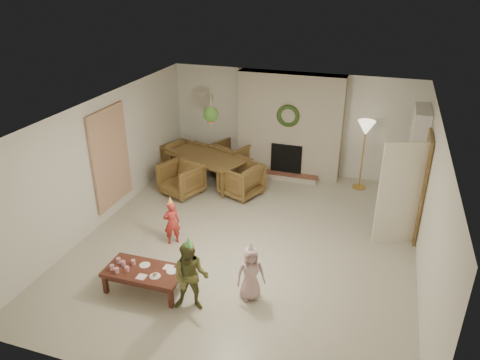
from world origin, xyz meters
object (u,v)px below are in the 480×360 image
at_px(dining_table, 207,169).
at_px(dining_chair_right, 241,180).
at_px(child_red, 172,223).
at_px(coffee_table_top, 144,271).
at_px(dining_chair_far, 231,157).
at_px(dining_chair_left, 183,159).
at_px(child_plaid, 191,277).
at_px(child_pink, 251,273).
at_px(dining_chair_near, 181,179).

xyz_separation_m(dining_table, dining_chair_right, (0.98, -0.40, 0.04)).
distance_m(dining_chair_right, child_red, 2.36).
bearing_deg(coffee_table_top, dining_chair_far, 92.25).
xyz_separation_m(dining_chair_left, child_plaid, (2.23, -4.55, 0.20)).
height_order(dining_chair_right, child_pink, child_pink).
bearing_deg(dining_chair_far, coffee_table_top, 115.21).
xyz_separation_m(dining_table, dining_chair_far, (0.32, 0.78, 0.04)).
relative_size(dining_chair_near, coffee_table_top, 0.66).
relative_size(child_plaid, child_pink, 1.26).
height_order(coffee_table_top, child_pink, child_pink).
xyz_separation_m(dining_chair_left, child_pink, (2.99, -4.04, 0.08)).
bearing_deg(dining_table, dining_chair_near, -90.00).
bearing_deg(dining_table, child_plaid, -48.87).
bearing_deg(child_pink, child_red, 120.80).
relative_size(coffee_table_top, child_red, 1.46).
bearing_deg(coffee_table_top, dining_chair_left, 106.41).
bearing_deg(child_plaid, dining_table, 96.08).
height_order(dining_table, coffee_table_top, dining_table).
distance_m(dining_chair_near, coffee_table_top, 3.40).
xyz_separation_m(dining_chair_far, child_red, (0.06, -3.46, 0.05)).
bearing_deg(dining_table, dining_chair_far, 90.00).
bearing_deg(child_pink, child_plaid, -176.11).
xyz_separation_m(dining_chair_near, child_pink, (2.53, -2.94, 0.08)).
relative_size(dining_chair_near, dining_chair_left, 1.00).
xyz_separation_m(dining_chair_near, dining_chair_right, (1.30, 0.38, 0.00)).
distance_m(dining_chair_far, dining_chair_left, 1.19).
bearing_deg(child_plaid, dining_chair_right, 84.20).
xyz_separation_m(dining_table, child_pink, (2.21, -3.72, 0.11)).
relative_size(dining_chair_far, dining_chair_right, 1.00).
height_order(dining_chair_near, dining_chair_left, same).
xyz_separation_m(dining_chair_left, child_red, (1.16, -3.00, 0.05)).
height_order(dining_chair_near, dining_chair_right, same).
relative_size(dining_chair_right, child_red, 0.96).
bearing_deg(coffee_table_top, dining_chair_near, 104.44).
height_order(child_red, child_pink, child_pink).
height_order(dining_chair_far, child_red, child_red).
height_order(dining_chair_far, dining_chair_left, same).
height_order(dining_chair_near, coffee_table_top, dining_chair_near).
bearing_deg(dining_chair_near, dining_chair_left, 135.00).
height_order(dining_chair_right, child_red, child_red).
distance_m(dining_chair_near, child_red, 2.03).
bearing_deg(child_plaid, child_red, 111.84).
height_order(dining_chair_near, child_pink, child_pink).
relative_size(dining_chair_near, child_red, 0.96).
bearing_deg(dining_chair_left, child_plaid, -131.66).
relative_size(dining_chair_far, child_pink, 0.91).
bearing_deg(child_pink, dining_chair_right, 80.67).
distance_m(dining_chair_far, dining_chair_right, 1.35).
distance_m(dining_chair_far, coffee_table_top, 4.85).
height_order(dining_chair_far, coffee_table_top, dining_chair_far).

